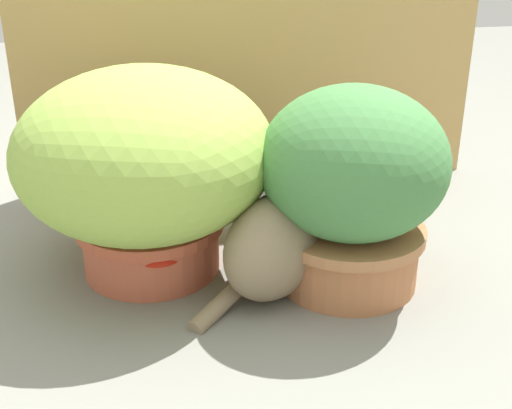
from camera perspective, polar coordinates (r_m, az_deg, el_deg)
The scene contains 6 objects.
ground_plane at distance 1.44m, azimuth -1.15°, elevation -7.01°, with size 6.00×6.00×0.00m, color gray.
cardboard_backdrop at distance 1.85m, azimuth -0.28°, elevation 15.83°, with size 1.27×0.03×0.96m, color tan.
grass_planter at distance 1.42m, azimuth -9.40°, elevation 3.55°, with size 0.55×0.55×0.45m.
leafy_planter at distance 1.38m, azimuth 8.19°, elevation 1.77°, with size 0.39×0.39×0.43m.
cat at distance 1.37m, azimuth 1.90°, elevation -2.90°, with size 0.35×0.31×0.32m.
mushroom_ornament_red at distance 1.38m, azimuth -8.32°, elevation -3.97°, with size 0.09×0.09×0.14m.
Camera 1 is at (-0.19, -1.22, 0.75)m, focal length 46.87 mm.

